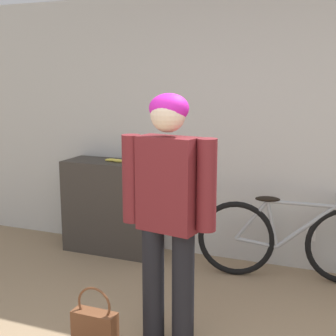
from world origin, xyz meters
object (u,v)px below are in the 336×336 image
Objects in this scene: person at (168,203)px; bicycle at (290,240)px; handbag at (95,329)px; banana at (118,161)px.

bicycle is at bearing 75.59° from person.
handbag is at bearing -132.56° from bicycle.
person is at bearing -123.86° from bicycle.
bicycle is 5.43× the size of banana.
person is at bearing -51.97° from banana.
handbag is (0.68, -1.67, -0.82)m from banana.
person reaches higher than banana.
person is 3.79× the size of handbag.
person is 1.04× the size of bicycle.
handbag is at bearing -67.70° from banana.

